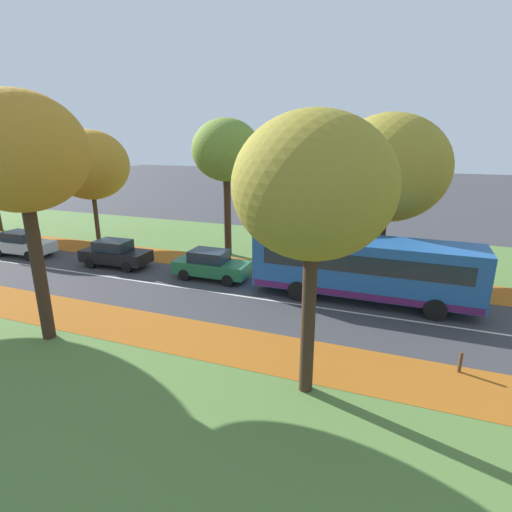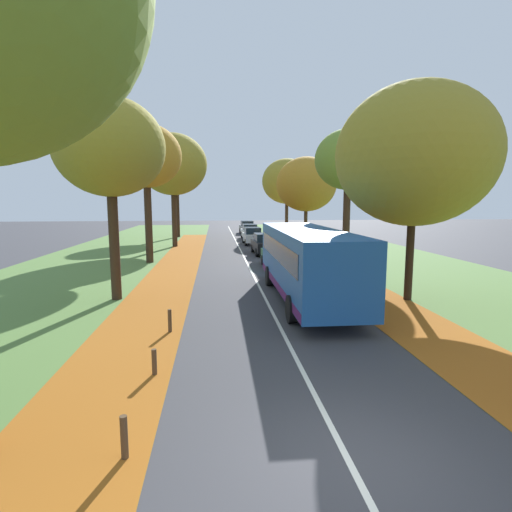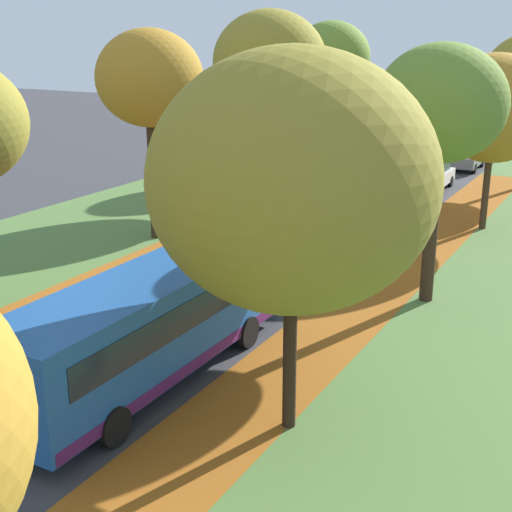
% 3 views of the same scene
% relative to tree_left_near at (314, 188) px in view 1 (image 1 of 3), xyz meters
% --- Properties ---
extents(grass_verge_left, '(12.00, 90.00, 0.01)m').
position_rel_tree_left_near_xyz_m(grass_verge_left, '(-2.89, 8.49, -6.27)').
color(grass_verge_left, '#517538').
rests_on(grass_verge_left, ground).
extents(leaf_litter_left, '(2.80, 60.00, 0.00)m').
position_rel_tree_left_near_xyz_m(leaf_litter_left, '(1.71, 2.49, -6.27)').
color(leaf_litter_left, '#9E5619').
rests_on(leaf_litter_left, grass_verge_left).
extents(grass_verge_right, '(12.00, 90.00, 0.01)m').
position_rel_tree_left_near_xyz_m(grass_verge_right, '(15.51, 8.49, -6.27)').
color(grass_verge_right, '#517538').
rests_on(grass_verge_right, ground).
extents(leaf_litter_right, '(2.80, 60.00, 0.00)m').
position_rel_tree_left_near_xyz_m(leaf_litter_right, '(10.91, 2.49, -6.27)').
color(leaf_litter_right, '#9E5619').
rests_on(leaf_litter_right, grass_verge_right).
extents(road_centre_line, '(0.12, 80.00, 0.01)m').
position_rel_tree_left_near_xyz_m(road_centre_line, '(6.31, 8.49, -6.28)').
color(road_centre_line, silver).
rests_on(road_centre_line, ground).
extents(tree_left_near, '(4.46, 4.46, 8.32)m').
position_rel_tree_left_near_xyz_m(tree_left_near, '(0.00, 0.00, 0.00)').
color(tree_left_near, '#382619').
rests_on(tree_left_near, ground).
extents(tree_left_mid, '(4.63, 4.63, 9.18)m').
position_rel_tree_left_near_xyz_m(tree_left_mid, '(-0.25, 10.29, 0.75)').
color(tree_left_mid, '#382619').
rests_on(tree_left_mid, ground).
extents(tree_right_near, '(6.36, 6.36, 8.84)m').
position_rel_tree_left_near_xyz_m(tree_right_near, '(12.28, -1.34, -0.30)').
color(tree_right_near, black).
rests_on(tree_right_near, ground).
extents(tree_right_mid, '(4.30, 4.30, 8.74)m').
position_rel_tree_left_near_xyz_m(tree_right_mid, '(12.80, 8.47, 0.46)').
color(tree_right_mid, '#382619').
rests_on(tree_right_mid, ground).
extents(tree_right_far, '(5.48, 5.48, 8.13)m').
position_rel_tree_left_near_xyz_m(tree_right_far, '(12.49, 19.05, -0.63)').
color(tree_right_far, '#422D1E').
rests_on(tree_right_far, ground).
extents(bollard_fourth, '(0.12, 0.12, 0.74)m').
position_rel_tree_left_near_xyz_m(bollard_fourth, '(2.74, -4.61, -5.91)').
color(bollard_fourth, '#4C3823').
rests_on(bollard_fourth, ground).
extents(bus, '(2.72, 10.42, 2.98)m').
position_rel_tree_left_near_xyz_m(bus, '(8.00, -0.82, -4.58)').
color(bus, '#1E5199').
rests_on(bus, ground).
extents(car_green_lead, '(1.81, 4.21, 1.62)m').
position_rel_tree_left_near_xyz_m(car_green_lead, '(8.10, 7.36, -5.47)').
color(car_green_lead, '#1E6038').
rests_on(car_green_lead, ground).
extents(car_black_following, '(1.90, 4.26, 1.62)m').
position_rel_tree_left_near_xyz_m(car_black_following, '(8.03, 13.80, -5.47)').
color(car_black_following, black).
rests_on(car_black_following, ground).
extents(car_silver_third_in_line, '(1.86, 4.24, 1.62)m').
position_rel_tree_left_near_xyz_m(car_silver_third_in_line, '(7.77, 21.10, -5.47)').
color(car_silver_third_in_line, '#B7BABF').
rests_on(car_silver_third_in_line, ground).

